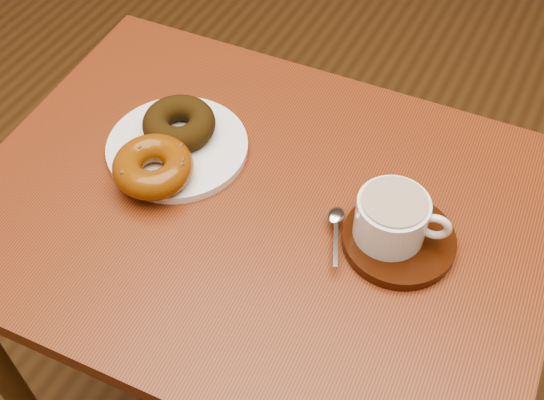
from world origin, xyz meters
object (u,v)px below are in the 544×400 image
at_px(cafe_table, 260,254).
at_px(saucer, 399,240).
at_px(coffee_cup, 393,218).
at_px(donut_plate, 177,147).

height_order(cafe_table, saucer, saucer).
bearing_deg(cafe_table, coffee_cup, 4.38).
distance_m(donut_plate, coffee_cup, 0.33).
xyz_separation_m(donut_plate, coffee_cup, (0.33, -0.01, 0.04)).
xyz_separation_m(cafe_table, saucer, (0.19, 0.02, 0.13)).
distance_m(cafe_table, coffee_cup, 0.24).
xyz_separation_m(cafe_table, coffee_cup, (0.18, 0.02, 0.17)).
bearing_deg(saucer, coffee_cup, -175.99).
bearing_deg(coffee_cup, cafe_table, 177.15).
distance_m(cafe_table, donut_plate, 0.20).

